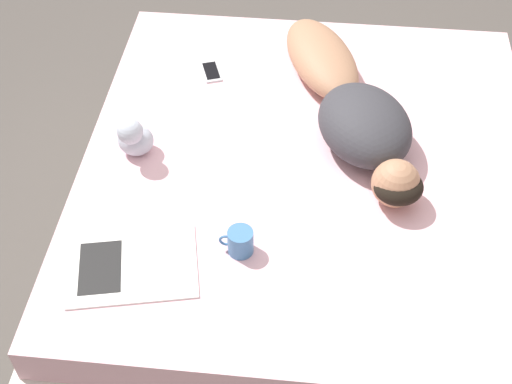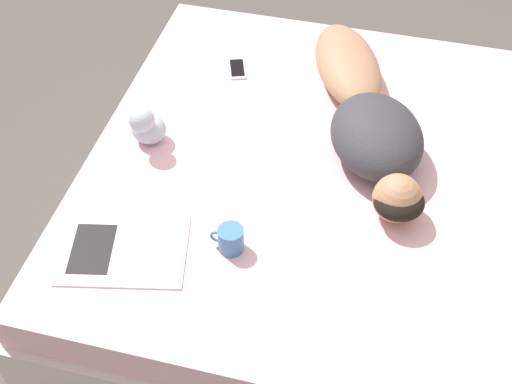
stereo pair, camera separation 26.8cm
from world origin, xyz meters
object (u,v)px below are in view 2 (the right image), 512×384
Objects in this scene: coffee_mug at (230,239)px; open_magazine at (122,250)px; person at (368,116)px; cell_phone at (237,69)px.

open_magazine is at bearing 16.27° from coffee_mug.
coffee_mug is at bearing 40.39° from person.
open_magazine is (0.75, 0.83, -0.09)m from person.
coffee_mug is 1.05m from cell_phone.
cell_phone is at bearing -46.72° from person.
coffee_mug is (0.38, 0.72, -0.05)m from person.
open_magazine is 1.13m from cell_phone.
person reaches higher than coffee_mug.
coffee_mug reaches higher than cell_phone.
coffee_mug is (-0.37, -0.11, 0.05)m from open_magazine.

